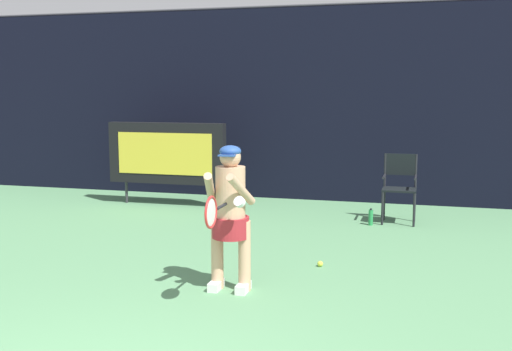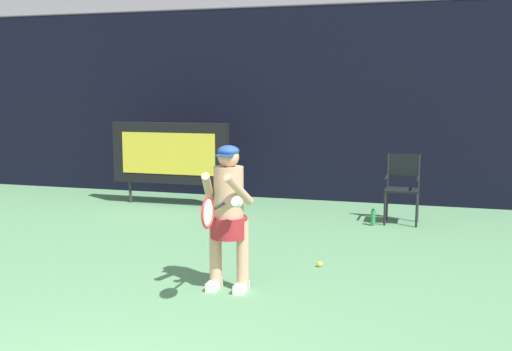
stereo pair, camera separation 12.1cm
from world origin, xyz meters
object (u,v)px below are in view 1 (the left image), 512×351
object	(u,v)px
scoreboard	(167,153)
tennis_player	(230,211)
umpire_chair	(400,184)
tennis_racket	(212,212)
water_bottle	(371,217)
tennis_ball_loose	(320,264)

from	to	relation	value
scoreboard	tennis_player	xyz separation A→B (m)	(2.58, -4.28, -0.10)
umpire_chair	tennis_racket	world-z (taller)	tennis_racket
water_bottle	tennis_ball_loose	xyz separation A→B (m)	(-0.38, -2.45, -0.09)
tennis_player	tennis_racket	bearing A→B (deg)	-88.52
scoreboard	tennis_player	world-z (taller)	tennis_player
scoreboard	umpire_chair	world-z (taller)	scoreboard
water_bottle	scoreboard	bearing A→B (deg)	168.84
tennis_player	tennis_ball_loose	distance (m)	1.56
water_bottle	tennis_racket	xyz separation A→B (m)	(-1.13, -4.16, 0.83)
scoreboard	tennis_player	size ratio (longest dim) A/B	1.44
scoreboard	tennis_racket	size ratio (longest dim) A/B	3.65
scoreboard	water_bottle	size ratio (longest dim) A/B	8.30
water_bottle	tennis_player	world-z (taller)	tennis_player
umpire_chair	tennis_player	distance (m)	4.18
tennis_ball_loose	tennis_racket	bearing A→B (deg)	-113.81
umpire_chair	tennis_racket	xyz separation A→B (m)	(-1.54, -4.49, 0.34)
umpire_chair	tennis_ball_loose	xyz separation A→B (m)	(-0.79, -2.79, -0.58)
tennis_racket	tennis_ball_loose	world-z (taller)	tennis_racket
tennis_ball_loose	umpire_chair	bearing A→B (deg)	74.19
scoreboard	umpire_chair	bearing A→B (deg)	-5.51
scoreboard	tennis_ball_loose	xyz separation A→B (m)	(3.35, -3.18, -0.91)
tennis_player	tennis_racket	xyz separation A→B (m)	(0.02, -0.62, 0.11)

